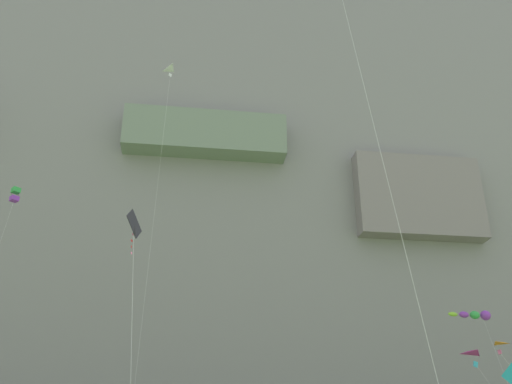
{
  "coord_description": "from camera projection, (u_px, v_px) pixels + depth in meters",
  "views": [
    {
      "loc": [
        -1.5,
        -4.77,
        2.4
      ],
      "look_at": [
        2.7,
        27.29,
        17.62
      ],
      "focal_mm": 40.08,
      "sensor_mm": 36.0,
      "label": 1
    }
  ],
  "objects": [
    {
      "name": "cliff_face",
      "position": [
        200.0,
        187.0,
        77.15
      ],
      "size": [
        180.0,
        30.87,
        71.66
      ],
      "color": "gray",
      "rests_on": "ground"
    },
    {
      "name": "kite_windsock_high_center",
      "position": [
        476.0,
        315.0,
        44.73
      ],
      "size": [
        3.86,
        4.68,
        13.15
      ],
      "color": "purple",
      "rests_on": "ground"
    },
    {
      "name": "kite_delta_mid_center",
      "position": [
        482.0,
        365.0,
        40.07
      ],
      "size": [
        2.95,
        4.95,
        8.75
      ],
      "color": "#CC3399",
      "rests_on": "ground"
    },
    {
      "name": "kite_box_upper_right",
      "position": [
        15.0,
        196.0,
        46.77
      ],
      "size": [
        1.66,
        4.04,
        22.76
      ],
      "color": "green",
      "rests_on": "ground"
    },
    {
      "name": "kite_diamond_low_right",
      "position": [
        134.0,
        238.0,
        25.34
      ],
      "size": [
        1.35,
        2.93,
        12.78
      ],
      "color": "black",
      "rests_on": "ground"
    },
    {
      "name": "kite_delta_low_center",
      "position": [
        500.0,
        357.0,
        37.67
      ],
      "size": [
        3.77,
        4.81,
        9.06
      ],
      "color": "orange",
      "rests_on": "ground"
    },
    {
      "name": "kite_delta_upper_mid",
      "position": [
        170.0,
        99.0,
        47.53
      ],
      "size": [
        1.78,
        2.39,
        32.25
      ],
      "color": "white",
      "rests_on": "ground"
    }
  ]
}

